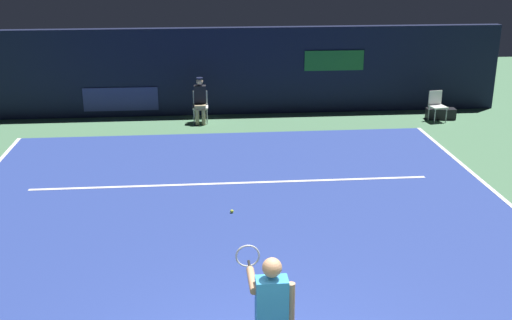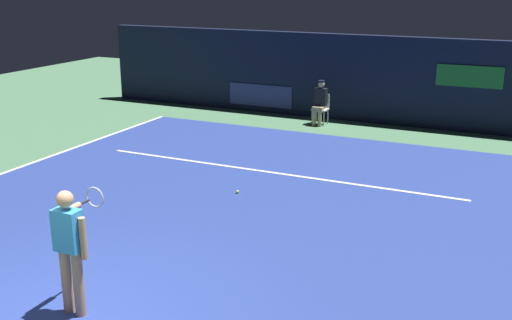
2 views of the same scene
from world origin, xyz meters
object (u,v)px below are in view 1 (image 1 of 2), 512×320
Objects in this scene: tennis_player at (271,316)px; tennis_ball at (232,211)px; courtside_chair_near at (437,104)px; equipment_bag at (441,114)px; line_judge_on_chair at (200,100)px.

tennis_ball is (-0.18, 5.09, -0.94)m from tennis_player.
courtside_chair_near is 12.94× the size of tennis_ball.
tennis_ball is at bearing 92.01° from tennis_player.
tennis_ball is 0.08× the size of equipment_bag.
tennis_player is 5.18m from tennis_ball.
courtside_chair_near reaches higher than equipment_bag.
courtside_chair_near is 8.81m from tennis_ball.
equipment_bag is (6.53, 6.30, 0.11)m from tennis_ball.
tennis_player is 2.06× the size of equipment_bag.
tennis_player is 13.07m from equipment_bag.
courtside_chair_near is at bearing 61.29° from tennis_player.
line_judge_on_chair is (-0.73, 11.62, -0.30)m from tennis_player.
tennis_player is 1.31× the size of line_judge_on_chair.
tennis_player reaches higher than courtside_chair_near.
line_judge_on_chair is 6.88m from courtside_chair_near.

